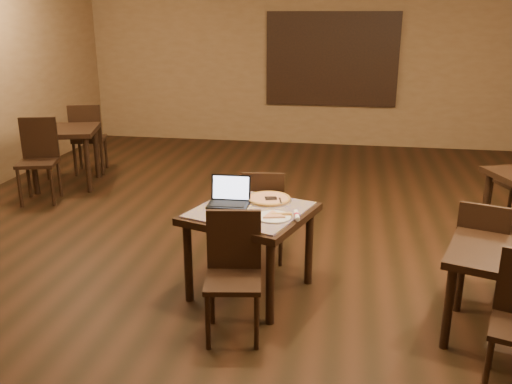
% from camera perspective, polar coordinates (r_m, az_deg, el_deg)
% --- Properties ---
extents(ground, '(10.00, 10.00, 0.00)m').
position_cam_1_polar(ground, '(5.60, 0.05, -6.10)').
color(ground, black).
rests_on(ground, ground).
extents(wall_back, '(8.00, 0.02, 3.00)m').
position_cam_1_polar(wall_back, '(10.10, 5.05, 13.49)').
color(wall_back, olive).
rests_on(wall_back, ground).
extents(mural, '(2.34, 0.05, 1.64)m').
position_cam_1_polar(mural, '(10.03, 7.96, 13.65)').
color(mural, '#256189').
rests_on(mural, wall_back).
extents(tiled_table, '(1.16, 1.16, 0.76)m').
position_cam_1_polar(tiled_table, '(4.53, -0.59, -3.02)').
color(tiled_table, black).
rests_on(tiled_table, ground).
extents(chair_main_near, '(0.46, 0.46, 0.94)m').
position_cam_1_polar(chair_main_near, '(4.03, -2.38, -7.88)').
color(chair_main_near, black).
rests_on(chair_main_near, ground).
extents(chair_main_far, '(0.44, 0.44, 0.93)m').
position_cam_1_polar(chair_main_far, '(5.15, 0.76, -2.00)').
color(chair_main_far, black).
rests_on(chair_main_far, ground).
extents(laptop, '(0.35, 0.28, 0.23)m').
position_cam_1_polar(laptop, '(4.61, -2.81, -0.50)').
color(laptop, black).
rests_on(laptop, tiled_table).
extents(plate, '(0.28, 0.28, 0.02)m').
position_cam_1_polar(plate, '(4.29, 1.86, -2.66)').
color(plate, white).
rests_on(plate, tiled_table).
extents(pizza_slice, '(0.25, 0.25, 0.02)m').
position_cam_1_polar(pizza_slice, '(4.29, 1.86, -2.47)').
color(pizza_slice, beige).
rests_on(pizza_slice, plate).
extents(pizza_pan, '(0.39, 0.39, 0.01)m').
position_cam_1_polar(pizza_pan, '(4.70, 1.38, -0.86)').
color(pizza_pan, silver).
rests_on(pizza_pan, tiled_table).
extents(pizza_whole, '(0.37, 0.37, 0.03)m').
position_cam_1_polar(pizza_whole, '(4.69, 1.38, -0.68)').
color(pizza_whole, beige).
rests_on(pizza_whole, pizza_pan).
extents(spatula, '(0.16, 0.26, 0.01)m').
position_cam_1_polar(spatula, '(4.67, 1.58, -0.68)').
color(spatula, silver).
rests_on(spatula, pizza_whole).
extents(napkin_roll, '(0.07, 0.18, 0.04)m').
position_cam_1_polar(napkin_roll, '(4.31, 4.31, -2.47)').
color(napkin_roll, white).
rests_on(napkin_roll, tiled_table).
extents(other_table_b, '(1.09, 1.09, 0.82)m').
position_cam_1_polar(other_table_b, '(7.97, -19.52, 5.36)').
color(other_table_b, black).
rests_on(other_table_b, ground).
extents(other_table_b_chair_near, '(0.57, 0.57, 1.06)m').
position_cam_1_polar(other_table_b_chair_near, '(7.48, -21.90, 3.66)').
color(other_table_b_chair_near, black).
rests_on(other_table_b_chair_near, ground).
extents(other_table_b_chair_far, '(0.57, 0.57, 1.06)m').
position_cam_1_polar(other_table_b_chair_far, '(8.51, -17.31, 5.76)').
color(other_table_b_chair_far, black).
rests_on(other_table_b_chair_far, ground).
extents(other_table_c, '(0.93, 0.93, 0.69)m').
position_cam_1_polar(other_table_c, '(4.28, 24.49, -7.26)').
color(other_table_c, black).
rests_on(other_table_c, ground).
extents(other_table_c_chair_far, '(0.49, 0.49, 0.90)m').
position_cam_1_polar(other_table_c_chair_far, '(4.77, 22.63, -5.36)').
color(other_table_c_chair_far, black).
rests_on(other_table_c_chair_far, ground).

